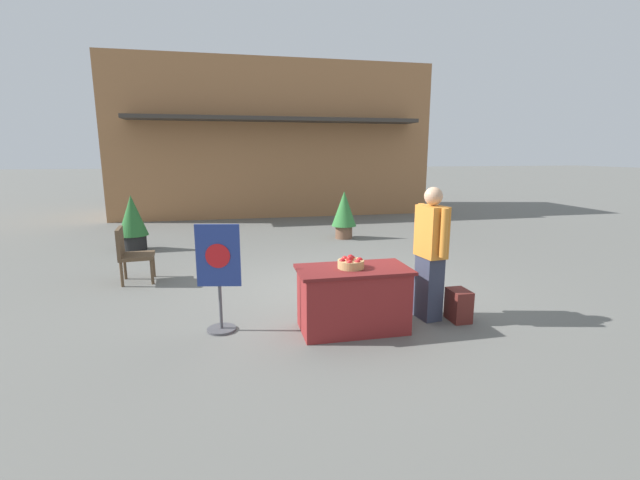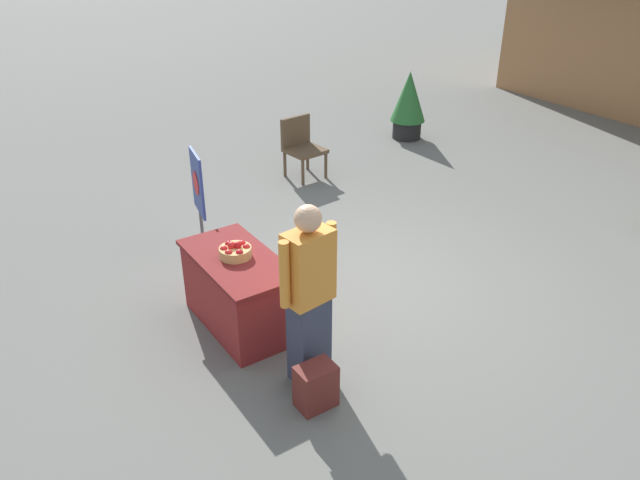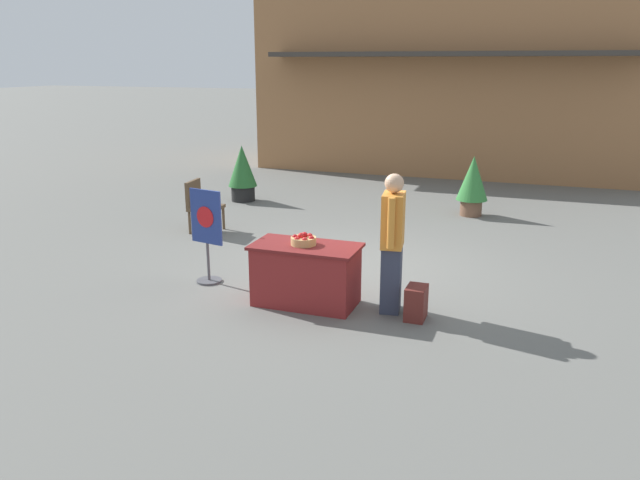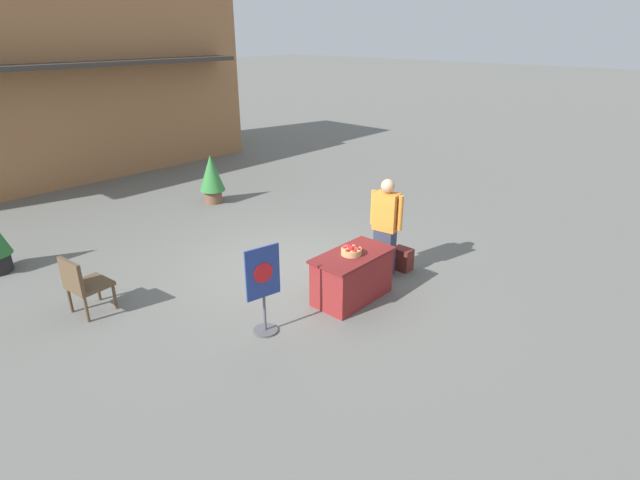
# 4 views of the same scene
# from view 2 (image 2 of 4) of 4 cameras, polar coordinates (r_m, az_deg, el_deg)

# --- Properties ---
(ground_plane) EXTENTS (120.00, 120.00, 0.00)m
(ground_plane) POSITION_cam_2_polar(r_m,az_deg,el_deg) (7.24, 3.63, -4.31)
(ground_plane) COLOR slate
(display_table) EXTENTS (1.38, 0.73, 0.80)m
(display_table) POSITION_cam_2_polar(r_m,az_deg,el_deg) (6.46, -7.40, -4.69)
(display_table) COLOR maroon
(display_table) RESTS_ON ground_plane
(apple_basket) EXTENTS (0.32, 0.32, 0.16)m
(apple_basket) POSITION_cam_2_polar(r_m,az_deg,el_deg) (6.26, -7.76, -0.99)
(apple_basket) COLOR tan
(apple_basket) RESTS_ON display_table
(person_visitor) EXTENTS (0.31, 0.61, 1.76)m
(person_visitor) POSITION_cam_2_polar(r_m,az_deg,el_deg) (5.45, -1.04, -5.01)
(person_visitor) COLOR #33384C
(person_visitor) RESTS_ON ground_plane
(backpack) EXTENTS (0.24, 0.34, 0.42)m
(backpack) POSITION_cam_2_polar(r_m,az_deg,el_deg) (5.56, -0.38, -13.23)
(backpack) COLOR maroon
(backpack) RESTS_ON ground_plane
(poster_board) EXTENTS (0.53, 0.36, 1.35)m
(poster_board) POSITION_cam_2_polar(r_m,az_deg,el_deg) (7.73, -10.99, 3.48)
(poster_board) COLOR #4C4C51
(poster_board) RESTS_ON ground_plane
(patio_chair) EXTENTS (0.60, 0.60, 0.95)m
(patio_chair) POSITION_cam_2_polar(r_m,az_deg,el_deg) (10.08, -1.73, 8.76)
(patio_chair) COLOR brown
(patio_chair) RESTS_ON ground_plane
(potted_plant_near_left) EXTENTS (0.65, 0.65, 1.26)m
(potted_plant_near_left) POSITION_cam_2_polar(r_m,az_deg,el_deg) (11.93, 8.10, 12.30)
(potted_plant_near_left) COLOR black
(potted_plant_near_left) RESTS_ON ground_plane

